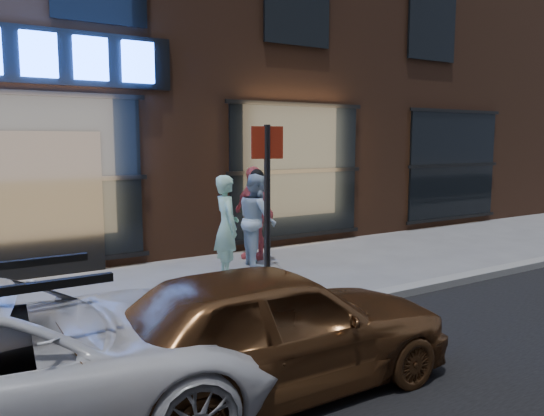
{
  "coord_description": "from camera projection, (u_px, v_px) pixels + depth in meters",
  "views": [
    {
      "loc": [
        -1.4,
        -5.39,
        2.26
      ],
      "look_at": [
        2.93,
        1.6,
        1.2
      ],
      "focal_mm": 35.0,
      "sensor_mm": 36.0,
      "label": 1
    }
  ],
  "objects": [
    {
      "name": "curb",
      "position": [
        115.0,
        351.0,
        5.56
      ],
      "size": [
        60.0,
        0.25,
        0.12
      ],
      "primitive_type": "cube",
      "color": "gray",
      "rests_on": "ground"
    },
    {
      "name": "ground",
      "position": [
        115.0,
        356.0,
        5.56
      ],
      "size": [
        90.0,
        90.0,
        0.0
      ],
      "primitive_type": "plane",
      "color": "slate",
      "rests_on": "ground"
    },
    {
      "name": "man_bowtie",
      "position": [
        227.0,
        227.0,
        8.68
      ],
      "size": [
        0.5,
        0.68,
        1.69
      ],
      "primitive_type": "imported",
      "rotation": [
        0.0,
        0.0,
        1.4
      ],
      "color": "#C2FFDA",
      "rests_on": "ground"
    },
    {
      "name": "sign_post",
      "position": [
        267.0,
        204.0,
        6.47
      ],
      "size": [
        0.38,
        0.15,
        2.44
      ],
      "rotation": [
        0.0,
        0.0,
        -0.31
      ],
      "color": "#262628",
      "rests_on": "ground"
    },
    {
      "name": "gold_sedan",
      "position": [
        270.0,
        328.0,
        4.7
      ],
      "size": [
        3.5,
        1.42,
        1.19
      ],
      "primitive_type": "imported",
      "rotation": [
        0.0,
        0.0,
        1.57
      ],
      "color": "brown",
      "rests_on": "ground"
    },
    {
      "name": "man_cap",
      "position": [
        257.0,
        220.0,
        9.53
      ],
      "size": [
        0.82,
        0.95,
        1.67
      ],
      "primitive_type": "imported",
      "rotation": [
        0.0,
        0.0,
        1.31
      ],
      "color": "silver",
      "rests_on": "ground"
    },
    {
      "name": "passerby",
      "position": [
        254.0,
        213.0,
        10.04
      ],
      "size": [
        0.6,
        1.1,
        1.77
      ],
      "primitive_type": "imported",
      "rotation": [
        0.0,
        0.0,
        -1.4
      ],
      "color": "#DF5C61",
      "rests_on": "ground"
    },
    {
      "name": "building_east",
      "position": [
        544.0,
        56.0,
        23.89
      ],
      "size": [
        14.0,
        10.0,
        12.0
      ],
      "primitive_type": "cube",
      "color": "#47382D",
      "rests_on": "ground"
    },
    {
      "name": "storefront_building",
      "position": [
        6.0,
        8.0,
        11.64
      ],
      "size": [
        30.2,
        8.28,
        10.3
      ],
      "color": "#54301E",
      "rests_on": "ground"
    }
  ]
}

